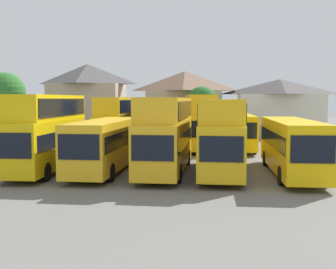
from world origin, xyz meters
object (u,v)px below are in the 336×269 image
Objects in this scene: bus_7 at (155,120)px; tree_left_of_lot at (5,93)px; bus_3 at (166,131)px; bus_2 at (106,142)px; tree_behind_wall at (202,103)px; bus_6 at (119,120)px; bus_5 at (292,144)px; bus_9 at (238,130)px; bus_1 at (45,129)px; house_terrace_centre at (185,102)px; bus_4 at (223,132)px; house_terrace_left at (88,98)px; house_terrace_right at (280,107)px; bus_8 at (200,119)px.

bus_7 is 1.45× the size of tree_left_of_lot.
bus_3 is 1.43× the size of tree_left_of_lot.
tree_behind_wall is at bearing 168.59° from bus_2.
bus_5 is at bearing 49.37° from bus_6.
bus_5 is 1.04× the size of bus_9.
bus_9 is (13.65, 14.01, -0.94)m from bus_1.
house_terrace_centre is 6.24m from tree_behind_wall.
bus_4 is 0.95× the size of bus_7.
bus_5 is 1.01× the size of bus_7.
bus_4 is 35.76m from house_terrace_left.
house_terrace_centre is (3.80, 31.58, 2.43)m from bus_2.
bus_1 is at bearing -59.08° from tree_left_of_lot.
bus_6 reaches higher than bus_3.
house_terrace_left reaches higher than bus_4.
house_terrace_centre is at bearing 29.26° from tree_left_of_lot.
bus_5 is at bearing -77.39° from tree_behind_wall.
bus_6 is 11.42m from bus_9.
house_terrace_right is at bearing 19.02° from tree_left_of_lot.
tree_left_of_lot reaches higher than house_terrace_right.
bus_6 is 0.99× the size of bus_8.
bus_4 is 26.10m from tree_behind_wall.
bus_5 reaches higher than bus_2.
bus_5 is 1.82× the size of tree_behind_wall.
bus_2 is at bearing -29.01° from bus_8.
bus_3 is 1.01× the size of bus_9.
tree_behind_wall is at bearing -18.36° from house_terrace_left.
bus_6 is at bearing -121.83° from tree_behind_wall.
bus_1 is 32.92m from house_terrace_centre.
bus_6 reaches higher than bus_5.
bus_6 reaches higher than bus_2.
house_terrace_left reaches higher than house_terrace_right.
bus_6 is (2.26, 13.58, -0.06)m from bus_1.
bus_2 is 4.08m from bus_3.
bus_1 reaches higher than bus_6.
house_terrace_left reaches higher than bus_9.
tree_left_of_lot is at bearing -166.26° from tree_behind_wall.
bus_3 is 1.09× the size of house_terrace_centre.
bus_5 is 14.88m from bus_8.
tree_left_of_lot reaches higher than bus_8.
house_terrace_centre is at bearing 2.28° from house_terrace_left.
bus_8 is at bearing -86.30° from bus_9.
bus_8 is 3.82m from bus_9.
house_terrace_centre reaches higher than bus_2.
bus_7 is (-10.21, 13.40, 0.80)m from bus_5.
bus_2 is 1.13× the size of house_terrace_left.
house_terrace_left reaches higher than tree_left_of_lot.
bus_2 is at bearing -103.46° from tree_behind_wall.
tree_behind_wall reaches higher than bus_2.
tree_behind_wall reaches higher than bus_9.
bus_3 is 1.10× the size of bus_6.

